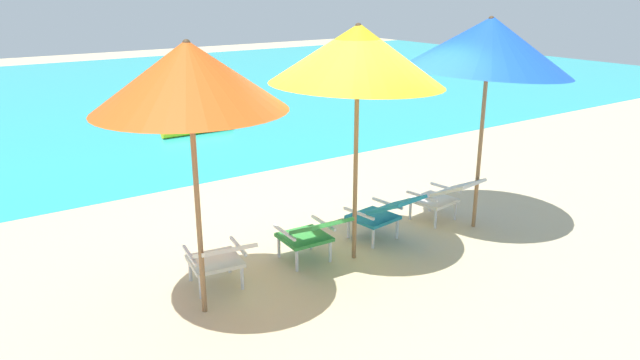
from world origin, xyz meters
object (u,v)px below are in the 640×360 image
at_px(lounge_chair_far_right, 445,195).
at_px(beach_umbrella_right, 489,45).
at_px(lounge_chair_near_right, 384,212).
at_px(beach_umbrella_center, 358,54).
at_px(lounge_chair_near_left, 312,232).
at_px(beach_umbrella_left, 189,76).
at_px(swim_buoy, 198,130).
at_px(lounge_chair_far_left, 219,257).

height_order(lounge_chair_far_right, beach_umbrella_right, beach_umbrella_right).
distance_m(lounge_chair_near_right, beach_umbrella_center, 2.02).
relative_size(lounge_chair_near_left, lounge_chair_near_right, 0.96).
bearing_deg(beach_umbrella_right, lounge_chair_far_right, 129.20).
relative_size(beach_umbrella_left, beach_umbrella_right, 0.95).
bearing_deg(lounge_chair_near_left, beach_umbrella_right, -6.41).
height_order(beach_umbrella_center, beach_umbrella_right, beach_umbrella_right).
distance_m(swim_buoy, beach_umbrella_left, 7.72).
height_order(lounge_chair_near_right, lounge_chair_far_right, same).
height_order(lounge_chair_far_left, lounge_chair_near_left, same).
bearing_deg(beach_umbrella_left, lounge_chair_far_left, 40.19).
distance_m(lounge_chair_far_right, beach_umbrella_left, 4.04).
distance_m(lounge_chair_near_right, beach_umbrella_left, 3.14).
bearing_deg(lounge_chair_near_right, lounge_chair_far_right, 0.83).
relative_size(lounge_chair_far_left, beach_umbrella_right, 0.34).
height_order(swim_buoy, lounge_chair_near_right, lounge_chair_near_right).
xyz_separation_m(swim_buoy, beach_umbrella_right, (0.90, -6.84, 2.26)).
distance_m(swim_buoy, lounge_chair_far_left, 7.06).
relative_size(beach_umbrella_left, beach_umbrella_center, 0.97).
relative_size(lounge_chair_near_left, beach_umbrella_right, 0.33).
distance_m(lounge_chair_far_right, beach_umbrella_right, 1.99).
xyz_separation_m(lounge_chair_near_left, beach_umbrella_right, (2.39, -0.27, 1.95)).
bearing_deg(swim_buoy, lounge_chair_near_right, -93.65).
bearing_deg(lounge_chair_near_right, swim_buoy, 86.35).
bearing_deg(lounge_chair_far_left, lounge_chair_far_right, 0.36).
relative_size(lounge_chair_near_right, beach_umbrella_right, 0.34).
xyz_separation_m(lounge_chair_far_left, beach_umbrella_left, (-0.30, -0.25, 1.88)).
distance_m(lounge_chair_far_left, beach_umbrella_center, 2.54).
distance_m(swim_buoy, beach_umbrella_center, 7.12).
height_order(lounge_chair_near_left, beach_umbrella_left, beach_umbrella_left).
bearing_deg(beach_umbrella_center, lounge_chair_near_right, 13.88).
bearing_deg(lounge_chair_far_right, lounge_chair_near_right, -179.17).
bearing_deg(beach_umbrella_center, lounge_chair_far_left, 175.32).
distance_m(swim_buoy, beach_umbrella_right, 7.26).
relative_size(lounge_chair_far_right, beach_umbrella_center, 0.35).
distance_m(lounge_chair_near_left, lounge_chair_far_right, 2.14).
bearing_deg(beach_umbrella_left, lounge_chair_near_left, 9.28).
bearing_deg(beach_umbrella_center, swim_buoy, 81.66).
relative_size(lounge_chair_far_left, lounge_chair_far_right, 1.00).
bearing_deg(beach_umbrella_right, lounge_chair_far_left, 175.32).
bearing_deg(swim_buoy, lounge_chair_far_right, -84.34).
height_order(lounge_chair_far_left, beach_umbrella_center, beach_umbrella_center).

